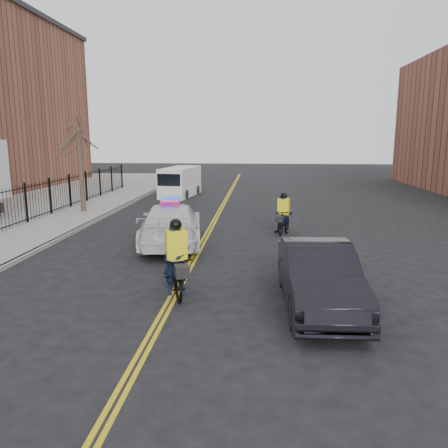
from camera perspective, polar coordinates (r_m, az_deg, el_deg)
ground at (r=14.43m, az=-4.64°, el=-5.79°), size 120.00×120.00×0.00m
center_line_left at (r=22.14m, az=-1.56°, el=0.25°), size 0.10×60.00×0.01m
center_line_right at (r=22.13m, az=-1.15°, el=0.25°), size 0.10×60.00×0.01m
sidewalk at (r=24.07m, az=-19.41°, el=0.67°), size 3.00×60.00×0.15m
curb at (r=23.50m, az=-16.07°, el=0.63°), size 0.20×60.00×0.15m
iron_fence at (r=24.58m, az=-22.75°, el=2.82°), size 0.12×28.00×2.00m
street_tree at (r=25.60m, az=-18.31°, el=9.13°), size 3.20×3.20×4.80m
police_cruiser at (r=17.52m, az=-6.92°, el=0.01°), size 3.10×5.96×1.81m
dark_sedan at (r=11.25m, az=12.27°, el=-6.67°), size 1.85×4.92×1.60m
cargo_van at (r=32.17m, az=-5.82°, el=5.45°), size 2.46×5.18×2.09m
cyclist_near at (r=11.94m, az=-6.19°, el=-5.79°), size 1.45×2.27×2.10m
cyclist_far at (r=19.57m, az=7.74°, el=0.87°), size 1.03×1.90×1.86m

